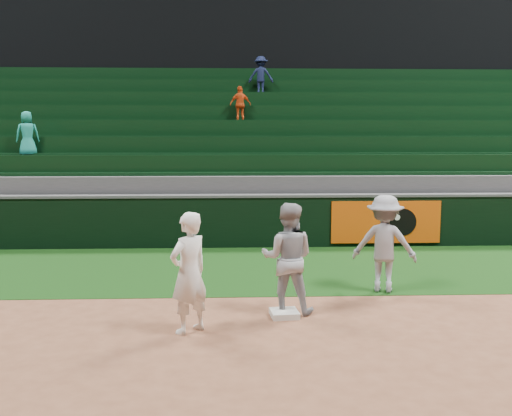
{
  "coord_description": "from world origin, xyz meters",
  "views": [
    {
      "loc": [
        -0.61,
        -8.17,
        2.65
      ],
      "look_at": [
        -0.19,
        2.3,
        1.3
      ],
      "focal_mm": 40.0,
      "sensor_mm": 36.0,
      "label": 1
    }
  ],
  "objects_px": {
    "first_base": "(284,314)",
    "baserunner": "(288,258)",
    "base_coach": "(384,244)",
    "first_baseman": "(189,273)"
  },
  "relations": [
    {
      "from": "base_coach",
      "to": "baserunner",
      "type": "bearing_deg",
      "value": 48.63
    },
    {
      "from": "baserunner",
      "to": "base_coach",
      "type": "height_order",
      "value": "baserunner"
    },
    {
      "from": "first_base",
      "to": "baserunner",
      "type": "relative_size",
      "value": 0.24
    },
    {
      "from": "baserunner",
      "to": "first_baseman",
      "type": "bearing_deg",
      "value": 41.9
    },
    {
      "from": "base_coach",
      "to": "first_base",
      "type": "bearing_deg",
      "value": 52.56
    },
    {
      "from": "first_base",
      "to": "first_baseman",
      "type": "relative_size",
      "value": 0.24
    },
    {
      "from": "first_baseman",
      "to": "base_coach",
      "type": "distance_m",
      "value": 3.66
    },
    {
      "from": "first_baseman",
      "to": "base_coach",
      "type": "bearing_deg",
      "value": 166.65
    },
    {
      "from": "first_baseman",
      "to": "base_coach",
      "type": "xyz_separation_m",
      "value": [
        3.14,
        1.88,
        0.01
      ]
    },
    {
      "from": "first_base",
      "to": "baserunner",
      "type": "height_order",
      "value": "baserunner"
    }
  ]
}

